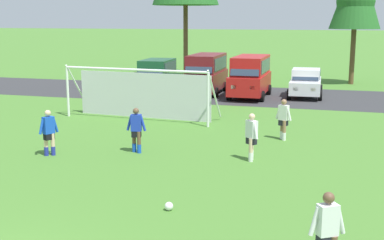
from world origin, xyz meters
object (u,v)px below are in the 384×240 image
object	(u,v)px
player_winger_left	(136,130)
parked_car_slot_center	(306,83)
parked_car_slot_far_left	(157,76)
parked_car_slot_center_left	(250,76)
parked_car_slot_left	(206,73)
player_defender_far	(283,119)
player_midfield_center	(49,133)
player_winger_right	(251,137)
soccer_goal	(142,92)
player_striker_near	(327,234)
soccer_ball	(169,206)

from	to	relation	value
player_winger_left	parked_car_slot_center	size ratio (longest dim) A/B	0.38
parked_car_slot_far_left	parked_car_slot_center_left	world-z (taller)	parked_car_slot_center_left
player_winger_left	parked_car_slot_left	bearing A→B (deg)	95.51
parked_car_slot_far_left	parked_car_slot_left	world-z (taller)	parked_car_slot_left
parked_car_slot_left	parked_car_slot_center	distance (m)	6.28
parked_car_slot_far_left	parked_car_slot_left	distance (m)	3.23
parked_car_slot_center_left	parked_car_slot_center	xyz separation A→B (m)	(3.26, 1.17, -0.47)
parked_car_slot_left	player_defender_far	bearing A→B (deg)	-61.45
player_midfield_center	parked_car_slot_far_left	xyz separation A→B (m)	(-1.84, 15.88, 0.29)
player_winger_right	parked_car_slot_far_left	distance (m)	16.98
parked_car_slot_center_left	player_midfield_center	bearing A→B (deg)	-105.42
soccer_goal	parked_car_slot_far_left	xyz separation A→B (m)	(-2.36, 8.46, -0.18)
soccer_goal	player_striker_near	world-z (taller)	soccer_goal
player_striker_near	parked_car_slot_center_left	world-z (taller)	parked_car_slot_center_left
player_striker_near	player_winger_left	bearing A→B (deg)	133.00
soccer_goal	parked_car_slot_center_left	distance (m)	9.11
player_winger_left	parked_car_slot_center_left	world-z (taller)	parked_car_slot_center_left
player_striker_near	parked_car_slot_center	world-z (taller)	parked_car_slot_center
player_defender_far	parked_car_slot_far_left	xyz separation A→B (m)	(-9.48, 11.05, 0.29)
parked_car_slot_far_left	player_winger_right	bearing A→B (deg)	-58.73
player_winger_right	parked_car_slot_center	xyz separation A→B (m)	(0.61, 15.48, 0.05)
parked_car_slot_left	soccer_ball	bearing A→B (deg)	-77.56
parked_car_slot_left	parked_car_slot_center_left	xyz separation A→B (m)	(2.99, -0.74, 0.00)
soccer_ball	soccer_goal	distance (m)	12.53
player_midfield_center	parked_car_slot_center	xyz separation A→B (m)	(7.59, 16.86, 0.05)
soccer_ball	player_winger_left	world-z (taller)	player_winger_left
parked_car_slot_center_left	parked_car_slot_left	bearing A→B (deg)	166.21
player_striker_near	player_defender_far	bearing A→B (deg)	100.85
parked_car_slot_left	player_midfield_center	bearing A→B (deg)	-94.65
soccer_goal	parked_car_slot_center	xyz separation A→B (m)	(7.06, 9.44, -0.42)
player_midfield_center	parked_car_slot_center	world-z (taller)	parked_car_slot_center
player_midfield_center	player_defender_far	xyz separation A→B (m)	(7.64, 4.83, 0.00)
soccer_ball	player_midfield_center	world-z (taller)	player_midfield_center
player_midfield_center	player_winger_right	world-z (taller)	same
player_defender_far	parked_car_slot_center	size ratio (longest dim) A/B	0.38
soccer_ball	player_winger_right	world-z (taller)	player_winger_right
parked_car_slot_far_left	parked_car_slot_center_left	size ratio (longest dim) A/B	0.97
soccer_ball	parked_car_slot_far_left	distance (m)	21.21
player_winger_right	parked_car_slot_center_left	distance (m)	14.57
parked_car_slot_left	parked_car_slot_center_left	distance (m)	3.08
player_midfield_center	parked_car_slot_left	bearing A→B (deg)	85.35
parked_car_slot_center_left	soccer_ball	bearing A→B (deg)	-85.66
parked_car_slot_far_left	parked_car_slot_center	size ratio (longest dim) A/B	1.10
player_winger_left	parked_car_slot_center_left	xyz separation A→B (m)	(1.53, 14.42, 0.52)
soccer_ball	player_winger_left	size ratio (longest dim) A/B	0.13
player_midfield_center	parked_car_slot_far_left	distance (m)	15.99
soccer_ball	parked_car_slot_center	bearing A→B (deg)	85.11
soccer_goal	parked_car_slot_left	size ratio (longest dim) A/B	1.55
soccer_ball	player_midfield_center	xyz separation A→B (m)	(-5.81, 3.88, 0.71)
soccer_goal	parked_car_slot_center_left	xyz separation A→B (m)	(3.80, 8.28, 0.05)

